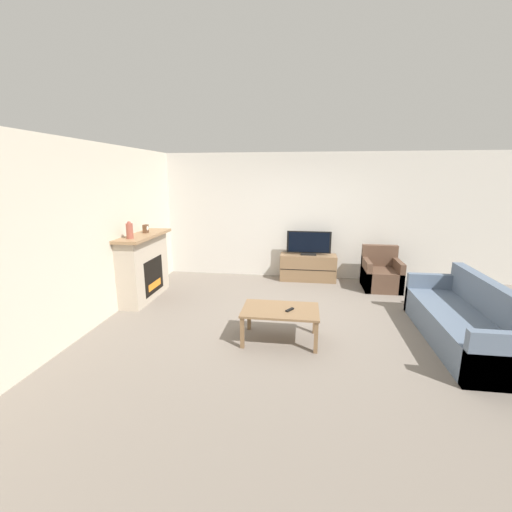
% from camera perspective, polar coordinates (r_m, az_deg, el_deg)
% --- Properties ---
extents(ground_plane, '(24.00, 24.00, 0.00)m').
position_cam_1_polar(ground_plane, '(5.62, 6.50, -10.07)').
color(ground_plane, slate).
extents(wall_back, '(12.00, 0.06, 2.70)m').
position_cam_1_polar(wall_back, '(7.55, 7.30, 6.55)').
color(wall_back, beige).
rests_on(wall_back, ground).
extents(wall_left, '(0.06, 12.00, 2.70)m').
position_cam_1_polar(wall_left, '(6.07, -22.61, 4.04)').
color(wall_left, beige).
rests_on(wall_left, ground).
extents(fireplace, '(0.48, 1.45, 1.20)m').
position_cam_1_polar(fireplace, '(6.56, -18.18, -1.61)').
color(fireplace, '#B7A893').
rests_on(fireplace, ground).
extents(mantel_vase_left, '(0.11, 0.11, 0.29)m').
position_cam_1_polar(mantel_vase_left, '(6.03, -20.33, 4.02)').
color(mantel_vase_left, '#994C3D').
rests_on(mantel_vase_left, fireplace).
extents(mantel_clock, '(0.08, 0.11, 0.15)m').
position_cam_1_polar(mantel_clock, '(6.55, -17.91, 4.34)').
color(mantel_clock, brown).
rests_on(mantel_clock, fireplace).
extents(tv_stand, '(1.19, 0.43, 0.56)m').
position_cam_1_polar(tv_stand, '(7.47, 8.65, -1.91)').
color(tv_stand, brown).
rests_on(tv_stand, ground).
extents(tv, '(0.93, 0.18, 0.51)m').
position_cam_1_polar(tv, '(7.35, 8.79, 1.99)').
color(tv, black).
rests_on(tv, tv_stand).
extents(armchair, '(0.70, 0.76, 0.83)m').
position_cam_1_polar(armchair, '(7.31, 20.10, -2.97)').
color(armchair, brown).
rests_on(armchair, ground).
extents(coffee_table, '(1.03, 0.65, 0.46)m').
position_cam_1_polar(coffee_table, '(4.71, 4.08, -9.42)').
color(coffee_table, brown).
rests_on(coffee_table, ground).
extents(remote, '(0.12, 0.15, 0.02)m').
position_cam_1_polar(remote, '(4.65, 5.64, -8.90)').
color(remote, black).
rests_on(remote, coffee_table).
extents(couch, '(0.83, 2.25, 0.86)m').
position_cam_1_polar(couch, '(5.45, 31.49, -9.53)').
color(couch, slate).
rests_on(couch, ground).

